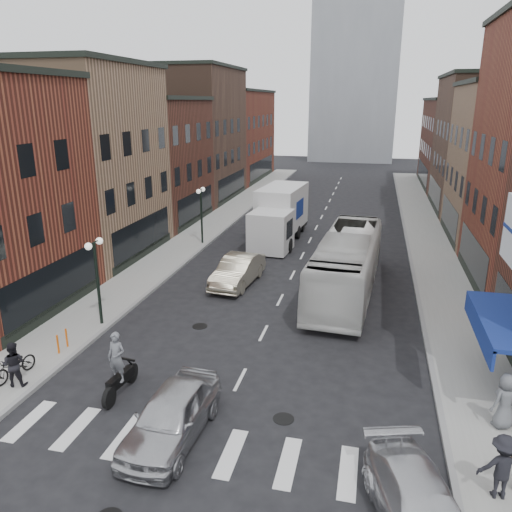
{
  "coord_description": "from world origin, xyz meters",
  "views": [
    {
      "loc": [
        4.34,
        -14.77,
        9.91
      ],
      "look_at": [
        -0.89,
        7.31,
        2.85
      ],
      "focal_mm": 35.0,
      "sensor_mm": 36.0,
      "label": 1
    }
  ],
  "objects_px": {
    "bike_rack": "(62,341)",
    "sedan_left_far": "(238,271)",
    "ped_right_c": "(505,401)",
    "motorcycle_rider": "(118,366)",
    "sedan_left_near": "(172,415)",
    "transit_bus": "(347,264)",
    "ped_right_a": "(502,467)",
    "streetlamp_far": "(201,205)",
    "curb_car": "(422,511)",
    "ped_left_solo": "(13,364)",
    "streetlamp_near": "(96,266)",
    "parked_bicycle": "(15,366)",
    "box_truck": "(279,216)"
  },
  "relations": [
    {
      "from": "streetlamp_far",
      "to": "sedan_left_far",
      "type": "relative_size",
      "value": 0.84
    },
    {
      "from": "box_truck",
      "to": "ped_right_c",
      "type": "distance_m",
      "value": 23.1
    },
    {
      "from": "transit_bus",
      "to": "streetlamp_near",
      "type": "bearing_deg",
      "value": -143.64
    },
    {
      "from": "sedan_left_near",
      "to": "ped_left_solo",
      "type": "relative_size",
      "value": 2.79
    },
    {
      "from": "curb_car",
      "to": "ped_right_a",
      "type": "height_order",
      "value": "ped_right_a"
    },
    {
      "from": "bike_rack",
      "to": "ped_left_solo",
      "type": "relative_size",
      "value": 0.48
    },
    {
      "from": "parked_bicycle",
      "to": "streetlamp_near",
      "type": "bearing_deg",
      "value": 93.74
    },
    {
      "from": "transit_bus",
      "to": "ped_right_a",
      "type": "xyz_separation_m",
      "value": [
        4.75,
        -13.95,
        -0.59
      ]
    },
    {
      "from": "sedan_left_near",
      "to": "ped_left_solo",
      "type": "height_order",
      "value": "ped_left_solo"
    },
    {
      "from": "bike_rack",
      "to": "motorcycle_rider",
      "type": "distance_m",
      "value": 4.43
    },
    {
      "from": "curb_car",
      "to": "ped_left_solo",
      "type": "bearing_deg",
      "value": 149.36
    },
    {
      "from": "motorcycle_rider",
      "to": "ped_left_solo",
      "type": "xyz_separation_m",
      "value": [
        -3.84,
        -0.48,
        -0.15
      ]
    },
    {
      "from": "streetlamp_far",
      "to": "sedan_left_near",
      "type": "xyz_separation_m",
      "value": [
        6.25,
        -20.7,
        -2.12
      ]
    },
    {
      "from": "streetlamp_near",
      "to": "ped_right_a",
      "type": "bearing_deg",
      "value": -24.86
    },
    {
      "from": "sedan_left_near",
      "to": "bike_rack",
      "type": "bearing_deg",
      "value": 150.67
    },
    {
      "from": "sedan_left_far",
      "to": "ped_left_solo",
      "type": "distance_m",
      "value": 13.15
    },
    {
      "from": "box_truck",
      "to": "curb_car",
      "type": "xyz_separation_m",
      "value": [
        8.21,
        -25.01,
        -1.22
      ]
    },
    {
      "from": "transit_bus",
      "to": "ped_right_c",
      "type": "height_order",
      "value": "transit_bus"
    },
    {
      "from": "streetlamp_near",
      "to": "ped_left_solo",
      "type": "distance_m",
      "value": 5.77
    },
    {
      "from": "parked_bicycle",
      "to": "curb_car",
      "type": "bearing_deg",
      "value": -4.04
    },
    {
      "from": "motorcycle_rider",
      "to": "parked_bicycle",
      "type": "relative_size",
      "value": 1.32
    },
    {
      "from": "sedan_left_far",
      "to": "ped_right_c",
      "type": "relative_size",
      "value": 2.7
    },
    {
      "from": "motorcycle_rider",
      "to": "sedan_left_far",
      "type": "distance_m",
      "value": 11.77
    },
    {
      "from": "motorcycle_rider",
      "to": "ped_left_solo",
      "type": "bearing_deg",
      "value": -165.97
    },
    {
      "from": "streetlamp_far",
      "to": "sedan_left_near",
      "type": "distance_m",
      "value": 21.73
    },
    {
      "from": "streetlamp_far",
      "to": "sedan_left_far",
      "type": "height_order",
      "value": "streetlamp_far"
    },
    {
      "from": "streetlamp_far",
      "to": "sedan_left_far",
      "type": "xyz_separation_m",
      "value": [
        4.64,
        -7.25,
        -2.1
      ]
    },
    {
      "from": "ped_right_a",
      "to": "ped_left_solo",
      "type": "bearing_deg",
      "value": -11.84
    },
    {
      "from": "streetlamp_far",
      "to": "sedan_left_near",
      "type": "relative_size",
      "value": 0.88
    },
    {
      "from": "ped_right_c",
      "to": "streetlamp_far",
      "type": "bearing_deg",
      "value": -82.6
    },
    {
      "from": "curb_car",
      "to": "ped_right_a",
      "type": "bearing_deg",
      "value": 20.52
    },
    {
      "from": "box_truck",
      "to": "parked_bicycle",
      "type": "distance_m",
      "value": 22.12
    },
    {
      "from": "streetlamp_far",
      "to": "ped_left_solo",
      "type": "height_order",
      "value": "streetlamp_far"
    },
    {
      "from": "sedan_left_far",
      "to": "curb_car",
      "type": "height_order",
      "value": "sedan_left_far"
    },
    {
      "from": "ped_right_a",
      "to": "ped_right_c",
      "type": "relative_size",
      "value": 0.98
    },
    {
      "from": "bike_rack",
      "to": "curb_car",
      "type": "relative_size",
      "value": 0.17
    },
    {
      "from": "parked_bicycle",
      "to": "ped_left_solo",
      "type": "bearing_deg",
      "value": -41.01
    },
    {
      "from": "streetlamp_near",
      "to": "motorcycle_rider",
      "type": "height_order",
      "value": "streetlamp_near"
    },
    {
      "from": "streetlamp_near",
      "to": "ped_right_c",
      "type": "relative_size",
      "value": 2.26
    },
    {
      "from": "sedan_left_far",
      "to": "ped_right_c",
      "type": "distance_m",
      "value": 15.75
    },
    {
      "from": "motorcycle_rider",
      "to": "sedan_left_near",
      "type": "xyz_separation_m",
      "value": [
        2.69,
        -1.74,
        -0.34
      ]
    },
    {
      "from": "streetlamp_near",
      "to": "transit_bus",
      "type": "bearing_deg",
      "value": 32.63
    },
    {
      "from": "ped_right_a",
      "to": "ped_right_c",
      "type": "xyz_separation_m",
      "value": [
        0.76,
        3.15,
        0.02
      ]
    },
    {
      "from": "bike_rack",
      "to": "ped_right_c",
      "type": "height_order",
      "value": "ped_right_c"
    },
    {
      "from": "parked_bicycle",
      "to": "bike_rack",
      "type": "bearing_deg",
      "value": 90.5
    },
    {
      "from": "motorcycle_rider",
      "to": "sedan_left_near",
      "type": "relative_size",
      "value": 0.52
    },
    {
      "from": "transit_bus",
      "to": "ped_right_c",
      "type": "xyz_separation_m",
      "value": [
        5.51,
        -10.81,
        -0.58
      ]
    },
    {
      "from": "transit_bus",
      "to": "curb_car",
      "type": "bearing_deg",
      "value": -76.32
    },
    {
      "from": "streetlamp_far",
      "to": "ped_right_a",
      "type": "relative_size",
      "value": 2.3
    },
    {
      "from": "bike_rack",
      "to": "sedan_left_far",
      "type": "height_order",
      "value": "sedan_left_far"
    }
  ]
}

